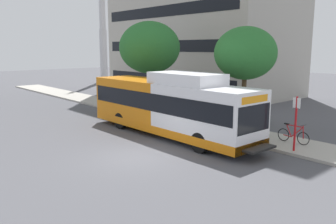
{
  "coord_description": "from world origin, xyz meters",
  "views": [
    {
      "loc": [
        -9.09,
        -12.61,
        4.94
      ],
      "look_at": [
        2.89,
        1.16,
        1.6
      ],
      "focal_mm": 37.47,
      "sensor_mm": 36.0,
      "label": 1
    }
  ],
  "objects_px": {
    "bus_stop_sign_pole": "(296,120)",
    "bicycle_parked": "(293,135)",
    "street_tree_mid_block": "(150,48)",
    "street_tree_near_stop": "(245,53)",
    "transit_bus": "(169,106)"
  },
  "relations": [
    {
      "from": "bus_stop_sign_pole",
      "to": "street_tree_mid_block",
      "type": "distance_m",
      "value": 14.15
    },
    {
      "from": "bicycle_parked",
      "to": "street_tree_near_stop",
      "type": "xyz_separation_m",
      "value": [
        0.88,
        3.85,
        4.06
      ]
    },
    {
      "from": "bus_stop_sign_pole",
      "to": "transit_bus",
      "type": "bearing_deg",
      "value": 108.07
    },
    {
      "from": "bus_stop_sign_pole",
      "to": "street_tree_near_stop",
      "type": "bearing_deg",
      "value": 65.04
    },
    {
      "from": "transit_bus",
      "to": "street_tree_near_stop",
      "type": "distance_m",
      "value": 5.52
    },
    {
      "from": "street_tree_mid_block",
      "to": "transit_bus",
      "type": "bearing_deg",
      "value": -120.54
    },
    {
      "from": "transit_bus",
      "to": "bus_stop_sign_pole",
      "type": "xyz_separation_m",
      "value": [
        2.13,
        -6.53,
        -0.05
      ]
    },
    {
      "from": "transit_bus",
      "to": "street_tree_mid_block",
      "type": "xyz_separation_m",
      "value": [
        4.17,
        7.07,
        3.27
      ]
    },
    {
      "from": "bicycle_parked",
      "to": "street_tree_mid_block",
      "type": "relative_size",
      "value": 0.26
    },
    {
      "from": "bus_stop_sign_pole",
      "to": "street_tree_near_stop",
      "type": "xyz_separation_m",
      "value": [
        2.15,
        4.61,
        2.98
      ]
    },
    {
      "from": "transit_bus",
      "to": "bicycle_parked",
      "type": "distance_m",
      "value": 6.79
    },
    {
      "from": "bicycle_parked",
      "to": "bus_stop_sign_pole",
      "type": "bearing_deg",
      "value": -148.88
    },
    {
      "from": "bus_stop_sign_pole",
      "to": "bicycle_parked",
      "type": "bearing_deg",
      "value": 31.12
    },
    {
      "from": "bicycle_parked",
      "to": "street_tree_near_stop",
      "type": "distance_m",
      "value": 5.66
    },
    {
      "from": "transit_bus",
      "to": "bus_stop_sign_pole",
      "type": "height_order",
      "value": "transit_bus"
    }
  ]
}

